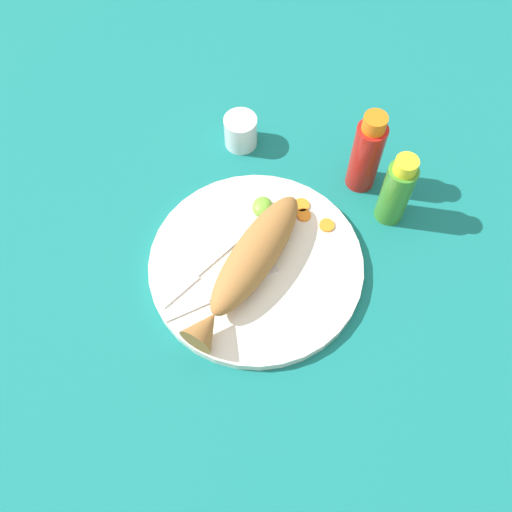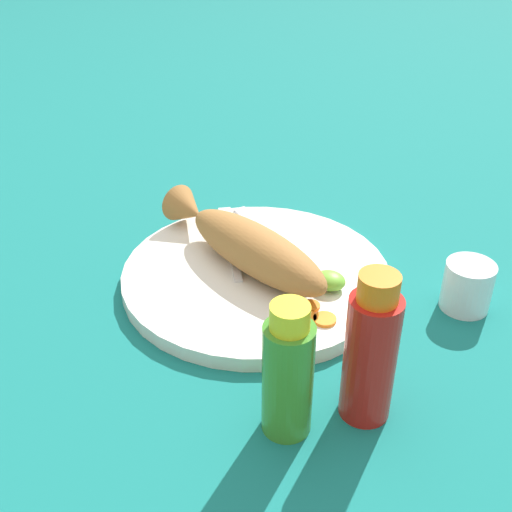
% 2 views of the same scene
% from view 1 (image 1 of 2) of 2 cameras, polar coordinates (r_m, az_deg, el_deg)
% --- Properties ---
extents(ground_plane, '(4.00, 4.00, 0.00)m').
position_cam_1_polar(ground_plane, '(0.89, 0.00, -1.17)').
color(ground_plane, '#146B66').
extents(main_plate, '(0.33, 0.33, 0.02)m').
position_cam_1_polar(main_plate, '(0.88, 0.00, -0.90)').
color(main_plate, silver).
rests_on(main_plate, ground_plane).
extents(fried_fish, '(0.28, 0.16, 0.06)m').
position_cam_1_polar(fried_fish, '(0.84, -0.66, -0.68)').
color(fried_fish, '#996633').
rests_on(fried_fish, main_plate).
extents(fork_near, '(0.12, 0.16, 0.00)m').
position_cam_1_polar(fork_near, '(0.85, -4.25, -3.98)').
color(fork_near, silver).
rests_on(fork_near, main_plate).
extents(fork_far, '(0.16, 0.12, 0.00)m').
position_cam_1_polar(fork_far, '(0.87, -5.59, -1.45)').
color(fork_far, silver).
rests_on(fork_far, main_plate).
extents(carrot_slice_near, '(0.02, 0.02, 0.00)m').
position_cam_1_polar(carrot_slice_near, '(0.91, 7.09, 3.08)').
color(carrot_slice_near, orange).
rests_on(carrot_slice_near, main_plate).
extents(carrot_slice_mid, '(0.02, 0.02, 0.00)m').
position_cam_1_polar(carrot_slice_mid, '(0.91, 3.42, 4.01)').
color(carrot_slice_mid, orange).
rests_on(carrot_slice_mid, main_plate).
extents(carrot_slice_far, '(0.02, 0.02, 0.00)m').
position_cam_1_polar(carrot_slice_far, '(0.91, 4.82, 4.08)').
color(carrot_slice_far, orange).
rests_on(carrot_slice_far, main_plate).
extents(carrot_slice_extra, '(0.03, 0.03, 0.00)m').
position_cam_1_polar(carrot_slice_extra, '(0.92, 4.56, 5.09)').
color(carrot_slice_extra, orange).
rests_on(carrot_slice_extra, main_plate).
extents(lime_wedge_main, '(0.04, 0.03, 0.02)m').
position_cam_1_polar(lime_wedge_main, '(0.91, 0.65, 4.94)').
color(lime_wedge_main, '#6BB233').
rests_on(lime_wedge_main, main_plate).
extents(hot_sauce_bottle_red, '(0.05, 0.05, 0.16)m').
position_cam_1_polar(hot_sauce_bottle_red, '(0.93, 10.99, 10.01)').
color(hot_sauce_bottle_red, '#B21914').
rests_on(hot_sauce_bottle_red, ground_plane).
extents(hot_sauce_bottle_green, '(0.05, 0.05, 0.14)m').
position_cam_1_polar(hot_sauce_bottle_green, '(0.91, 13.87, 6.35)').
color(hot_sauce_bottle_green, '#3D8428').
rests_on(hot_sauce_bottle_green, ground_plane).
extents(salt_cup, '(0.06, 0.06, 0.06)m').
position_cam_1_polar(salt_cup, '(1.00, -1.54, 12.21)').
color(salt_cup, silver).
rests_on(salt_cup, ground_plane).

